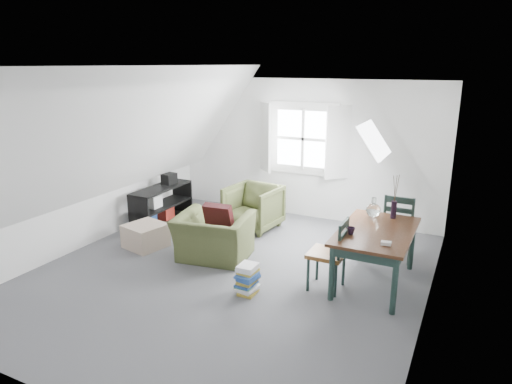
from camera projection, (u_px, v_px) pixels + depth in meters
The scene contains 24 objects.
floor at pixel (230, 273), 6.20m from camera, with size 5.50×5.50×0.00m, color #515156.
ceiling at pixel (227, 85), 5.53m from camera, with size 5.50×5.50×0.00m, color white.
wall_back at pixel (304, 150), 8.24m from camera, with size 5.00×5.00×0.00m, color white.
wall_front at pixel (51, 266), 3.49m from camera, with size 5.00×5.00×0.00m, color white.
wall_left at pixel (85, 166), 6.93m from camera, with size 5.50×5.50×0.00m, color white.
wall_right at pixel (435, 211), 4.80m from camera, with size 5.50×5.50×0.00m, color white.
slope_left at pixel (132, 136), 6.38m from camera, with size 5.50×5.50×0.00m, color white.
slope_right at pixel (349, 154), 5.06m from camera, with size 5.50×5.50×0.00m, color white.
dormer_window at pixel (302, 139), 8.12m from camera, with size 1.71×0.35×1.30m.
skylight at pixel (374, 140), 6.19m from camera, with size 0.55×0.75×0.04m, color white.
armchair_near at pixel (214, 258), 6.68m from camera, with size 1.02×0.89×0.66m, color #404825.
armchair_far at pixel (253, 228), 7.89m from camera, with size 0.81×0.84×0.76m, color #404825.
throw_pillow at pixel (219, 217), 6.65m from camera, with size 0.42×0.12×0.42m, color #3B1013.
ottoman at pixel (146, 236), 7.05m from camera, with size 0.54×0.54×0.36m, color tan.
dining_table at pixel (376, 237), 5.75m from camera, with size 0.89×1.48×0.74m.
demijohn at pixel (373, 210), 6.14m from camera, with size 0.19×0.19×0.27m.
vase_twigs at pixel (394, 209), 6.11m from camera, with size 0.08×0.08×0.60m.
cup at pixel (351, 234), 5.57m from camera, with size 0.10×0.10×0.09m, color black.
paper_box at pixel (386, 243), 5.24m from camera, with size 0.12×0.08×0.04m, color white.
dining_chair_far at pixel (399, 225), 6.52m from camera, with size 0.46×0.46×0.99m.
dining_chair_near at pixel (330, 253), 5.65m from camera, with size 0.44×0.44×0.93m.
media_shelf at pixel (160, 207), 8.08m from camera, with size 0.43×1.28×0.66m.
electronics_box at pixel (169, 179), 8.21m from camera, with size 0.18×0.25×0.20m, color black.
magazine_stack at pixel (248, 279), 5.62m from camera, with size 0.28×0.33×0.37m.
Camera 1 is at (2.83, -4.93, 2.75)m, focal length 32.00 mm.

